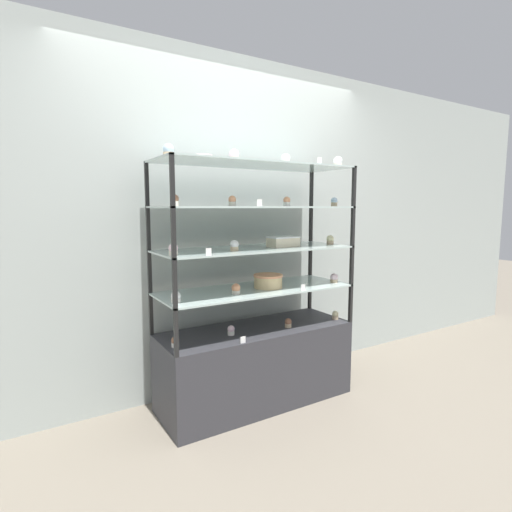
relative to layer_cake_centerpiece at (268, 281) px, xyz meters
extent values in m
plane|color=gray|center=(-0.09, 0.03, -0.91)|extent=(20.00, 20.00, 0.00)
cube|color=#A8B2AD|center=(-0.09, 0.43, 0.39)|extent=(8.00, 0.05, 2.60)
cube|color=#333338|center=(-0.09, 0.03, -0.62)|extent=(1.42, 0.52, 0.56)
cube|color=black|center=(-0.79, 0.27, -0.20)|extent=(0.02, 0.02, 0.29)
cube|color=black|center=(0.61, 0.27, -0.20)|extent=(0.02, 0.02, 0.29)
cube|color=black|center=(-0.79, -0.22, -0.20)|extent=(0.02, 0.02, 0.29)
cube|color=black|center=(0.61, -0.22, -0.20)|extent=(0.02, 0.02, 0.29)
cube|color=#B2C6C1|center=(-0.09, 0.03, -0.06)|extent=(1.42, 0.52, 0.01)
cube|color=black|center=(-0.79, 0.27, 0.10)|extent=(0.02, 0.02, 0.29)
cube|color=black|center=(0.61, 0.27, 0.10)|extent=(0.02, 0.02, 0.29)
cube|color=black|center=(-0.79, -0.22, 0.10)|extent=(0.02, 0.02, 0.29)
cube|color=black|center=(0.61, -0.22, 0.10)|extent=(0.02, 0.02, 0.29)
cube|color=#B2C6C1|center=(-0.09, 0.03, 0.24)|extent=(1.42, 0.52, 0.01)
cube|color=black|center=(-0.79, 0.27, 0.39)|extent=(0.02, 0.02, 0.29)
cube|color=black|center=(0.61, 0.27, 0.39)|extent=(0.02, 0.02, 0.29)
cube|color=black|center=(-0.79, -0.22, 0.39)|extent=(0.02, 0.02, 0.29)
cube|color=black|center=(0.61, -0.22, 0.39)|extent=(0.02, 0.02, 0.29)
cube|color=#B2C6C1|center=(-0.09, 0.03, 0.53)|extent=(1.42, 0.52, 0.01)
cube|color=black|center=(-0.79, 0.27, 0.69)|extent=(0.02, 0.02, 0.29)
cube|color=black|center=(0.61, 0.27, 0.69)|extent=(0.02, 0.02, 0.29)
cube|color=black|center=(-0.79, -0.22, 0.69)|extent=(0.02, 0.02, 0.29)
cube|color=black|center=(0.61, -0.22, 0.69)|extent=(0.02, 0.02, 0.29)
cube|color=#B2C6C1|center=(-0.09, 0.03, 0.83)|extent=(1.42, 0.52, 0.01)
cylinder|color=#DBBC84|center=(0.00, 0.00, -0.01)|extent=(0.20, 0.20, 0.08)
cylinder|color=#E5996B|center=(0.00, 0.00, 0.04)|extent=(0.21, 0.21, 0.01)
cube|color=beige|center=(0.13, 0.00, 0.28)|extent=(0.21, 0.13, 0.06)
cube|color=white|center=(0.13, 0.00, 0.31)|extent=(0.22, 0.13, 0.01)
cylinder|color=white|center=(-0.73, -0.05, -0.33)|extent=(0.05, 0.05, 0.03)
sphere|color=#8C5B42|center=(-0.73, -0.05, -0.30)|extent=(0.05, 0.05, 0.05)
cylinder|color=white|center=(-0.32, -0.03, -0.33)|extent=(0.05, 0.05, 0.03)
sphere|color=silver|center=(-0.32, -0.03, -0.30)|extent=(0.05, 0.05, 0.05)
cylinder|color=#CCB28C|center=(0.12, -0.09, -0.33)|extent=(0.05, 0.05, 0.03)
sphere|color=#8C5B42|center=(0.12, -0.09, -0.30)|extent=(0.05, 0.05, 0.05)
cylinder|color=#CCB28C|center=(0.56, -0.11, -0.33)|extent=(0.05, 0.05, 0.03)
sphere|color=#F4EAB2|center=(0.56, -0.11, -0.30)|extent=(0.05, 0.05, 0.05)
cube|color=white|center=(-0.33, -0.21, -0.32)|extent=(0.04, 0.00, 0.04)
cylinder|color=white|center=(-0.73, -0.09, -0.04)|extent=(0.06, 0.06, 0.02)
sphere|color=white|center=(-0.73, -0.09, -0.01)|extent=(0.06, 0.06, 0.06)
cylinder|color=beige|center=(-0.30, -0.06, -0.04)|extent=(0.06, 0.06, 0.02)
sphere|color=#E5996B|center=(-0.30, -0.06, -0.01)|extent=(0.06, 0.06, 0.06)
cylinder|color=#CCB28C|center=(0.55, -0.10, -0.04)|extent=(0.06, 0.06, 0.02)
sphere|color=silver|center=(0.55, -0.10, -0.01)|extent=(0.06, 0.06, 0.06)
cube|color=white|center=(0.15, -0.21, -0.03)|extent=(0.04, 0.00, 0.04)
cylinder|color=beige|center=(-0.74, -0.09, 0.26)|extent=(0.05, 0.05, 0.03)
sphere|color=silver|center=(-0.74, -0.09, 0.29)|extent=(0.06, 0.06, 0.06)
cylinder|color=#CCB28C|center=(-0.31, -0.07, 0.26)|extent=(0.05, 0.05, 0.03)
sphere|color=white|center=(-0.31, -0.07, 0.29)|extent=(0.06, 0.06, 0.06)
cylinder|color=#CCB28C|center=(0.55, -0.04, 0.26)|extent=(0.05, 0.05, 0.03)
sphere|color=#F4EAB2|center=(0.55, -0.04, 0.29)|extent=(0.06, 0.06, 0.06)
cube|color=white|center=(-0.57, -0.21, 0.27)|extent=(0.04, 0.00, 0.04)
cylinder|color=beige|center=(-0.73, -0.11, 0.55)|extent=(0.05, 0.05, 0.03)
sphere|color=#8C5B42|center=(-0.73, -0.11, 0.58)|extent=(0.05, 0.05, 0.05)
cylinder|color=beige|center=(-0.32, -0.05, 0.55)|extent=(0.05, 0.05, 0.03)
sphere|color=#E5996B|center=(-0.32, -0.05, 0.58)|extent=(0.05, 0.05, 0.05)
cylinder|color=white|center=(0.12, -0.05, 0.55)|extent=(0.05, 0.05, 0.03)
sphere|color=#E5996B|center=(0.12, -0.05, 0.58)|extent=(0.05, 0.05, 0.05)
cylinder|color=#CCB28C|center=(0.57, -0.05, 0.55)|extent=(0.05, 0.05, 0.03)
sphere|color=silver|center=(0.57, -0.05, 0.58)|extent=(0.05, 0.05, 0.05)
cube|color=white|center=(-0.21, -0.21, 0.56)|extent=(0.04, 0.00, 0.04)
cylinder|color=#CCB28C|center=(-0.73, -0.03, 0.85)|extent=(0.06, 0.06, 0.03)
sphere|color=silver|center=(-0.73, -0.03, 0.88)|extent=(0.07, 0.07, 0.07)
cylinder|color=beige|center=(-0.29, -0.03, 0.85)|extent=(0.06, 0.06, 0.03)
sphere|color=silver|center=(-0.29, -0.03, 0.88)|extent=(0.07, 0.07, 0.07)
cylinder|color=beige|center=(0.13, -0.02, 0.85)|extent=(0.06, 0.06, 0.03)
sphere|color=white|center=(0.13, -0.02, 0.88)|extent=(0.07, 0.07, 0.07)
cylinder|color=beige|center=(0.56, -0.10, 0.85)|extent=(0.06, 0.06, 0.03)
sphere|color=white|center=(0.56, -0.10, 0.88)|extent=(0.07, 0.07, 0.07)
cube|color=white|center=(0.28, -0.21, 0.86)|extent=(0.04, 0.00, 0.04)
torus|color=#EFB2BC|center=(-0.48, 0.05, 0.85)|extent=(0.14, 0.14, 0.04)
camera|label=1|loc=(-1.56, -2.39, 0.53)|focal=28.00mm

